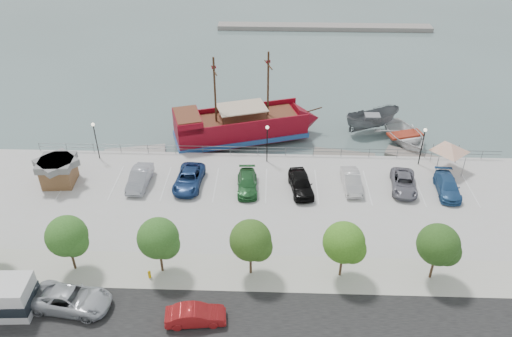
{
  "coord_description": "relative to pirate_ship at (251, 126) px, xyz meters",
  "views": [
    {
      "loc": [
        0.4,
        -38.37,
        28.44
      ],
      "look_at": [
        -1.0,
        2.0,
        2.0
      ],
      "focal_mm": 35.0,
      "sensor_mm": 36.0,
      "label": 1
    }
  ],
  "objects": [
    {
      "name": "shed",
      "position": [
        -18.53,
        -10.96,
        0.58
      ],
      "size": [
        3.49,
        3.49,
        2.69
      ],
      "rotation": [
        0.0,
        0.0,
        0.07
      ],
      "color": "brown",
      "rests_on": "land_slab"
    },
    {
      "name": "tree_f",
      "position": [
        15.09,
        -22.83,
        2.44
      ],
      "size": [
        3.3,
        3.2,
        5.0
      ],
      "color": "#473321",
      "rests_on": "sidewalk"
    },
    {
      "name": "street_van",
      "position": [
        -11.9,
        -26.66,
        -0.05
      ],
      "size": [
        6.14,
        3.44,
        1.62
      ],
      "primitive_type": "imported",
      "rotation": [
        0.0,
        0.0,
        1.44
      ],
      "color": "#ABAFB5",
      "rests_on": "street"
    },
    {
      "name": "parked_car_d",
      "position": [
        0.11,
        -11.4,
        -0.17
      ],
      "size": [
        2.18,
        4.84,
        1.38
      ],
      "primitive_type": "imported",
      "rotation": [
        0.0,
        0.0,
        0.05
      ],
      "color": "#23602D",
      "rests_on": "land_slab"
    },
    {
      "name": "parked_car_b",
      "position": [
        -10.51,
        -11.03,
        -0.06
      ],
      "size": [
        1.89,
        4.91,
        1.6
      ],
      "primitive_type": "imported",
      "rotation": [
        0.0,
        0.0,
        -0.04
      ],
      "color": "#9396A0",
      "rests_on": "land_slab"
    },
    {
      "name": "far_shore",
      "position": [
        11.94,
        42.24,
        -1.46
      ],
      "size": [
        40.0,
        3.0,
        0.8
      ],
      "primitive_type": "cube",
      "color": "gray",
      "rests_on": "ground"
    },
    {
      "name": "tree_d",
      "position": [
        1.09,
        -22.83,
        2.44
      ],
      "size": [
        3.3,
        3.2,
        5.0
      ],
      "color": "#473321",
      "rests_on": "sidewalk"
    },
    {
      "name": "parked_car_f",
      "position": [
        10.29,
        -10.76,
        -0.11
      ],
      "size": [
        1.79,
        4.6,
        1.49
      ],
      "primitive_type": "imported",
      "rotation": [
        0.0,
        0.0,
        0.05
      ],
      "color": "silver",
      "rests_on": "land_slab"
    },
    {
      "name": "dock_west",
      "position": [
        -12.98,
        -3.56,
        -1.66
      ],
      "size": [
        7.01,
        3.33,
        0.39
      ],
      "primitive_type": "cube",
      "rotation": [
        0.0,
        0.0,
        0.22
      ],
      "color": "#97958F",
      "rests_on": "ground"
    },
    {
      "name": "fire_hydrant",
      "position": [
        -6.9,
        -23.56,
        -0.47
      ],
      "size": [
        0.25,
        0.25,
        0.71
      ],
      "rotation": [
        0.0,
        0.0,
        -0.24
      ],
      "color": "#C09205",
      "rests_on": "sidewalk"
    },
    {
      "name": "parked_car_e",
      "position": [
        5.32,
        -11.46,
        -0.02
      ],
      "size": [
        2.7,
        5.17,
        1.68
      ],
      "primitive_type": "imported",
      "rotation": [
        0.0,
        0.0,
        0.15
      ],
      "color": "black",
      "rests_on": "land_slab"
    },
    {
      "name": "dock_mid",
      "position": [
        10.52,
        -3.56,
        -1.66
      ],
      "size": [
        7.01,
        3.11,
        0.39
      ],
      "primitive_type": "cube",
      "rotation": [
        0.0,
        0.0,
        -0.18
      ],
      "color": "slate",
      "rests_on": "ground"
    },
    {
      "name": "lamp_post_mid",
      "position": [
        1.94,
        -6.26,
        2.08
      ],
      "size": [
        0.36,
        0.36,
        4.28
      ],
      "color": "black",
      "rests_on": "land_slab"
    },
    {
      "name": "parked_car_c",
      "position": [
        -5.66,
        -10.93,
        -0.1
      ],
      "size": [
        2.84,
        5.57,
        1.51
      ],
      "primitive_type": "imported",
      "rotation": [
        0.0,
        0.0,
        -0.06
      ],
      "color": "navy",
      "rests_on": "land_slab"
    },
    {
      "name": "canopy_tent",
      "position": [
        20.54,
        -7.06,
        2.19
      ],
      "size": [
        4.46,
        4.46,
        3.5
      ],
      "rotation": [
        0.0,
        0.0,
        -0.06
      ],
      "color": "slate",
      "rests_on": "land_slab"
    },
    {
      "name": "parked_car_g",
      "position": [
        15.35,
        -10.82,
        -0.17
      ],
      "size": [
        2.89,
        5.21,
        1.38
      ],
      "primitive_type": "imported",
      "rotation": [
        0.0,
        0.0,
        -0.12
      ],
      "color": "slate",
      "rests_on": "land_slab"
    },
    {
      "name": "patrol_boat",
      "position": [
        14.41,
        2.57,
        -0.53
      ],
      "size": [
        7.32,
        4.7,
        2.65
      ],
      "primitive_type": "imported",
      "rotation": [
        0.0,
        0.0,
        1.91
      ],
      "color": "#5B5E62",
      "rests_on": "ground"
    },
    {
      "name": "speedboat",
      "position": [
        17.88,
        -0.01,
        -1.08
      ],
      "size": [
        7.31,
        8.71,
        1.55
      ],
      "primitive_type": "imported",
      "rotation": [
        0.0,
        0.0,
        0.3
      ],
      "color": "silver",
      "rests_on": "ground"
    },
    {
      "name": "pirate_ship",
      "position": [
        0.0,
        0.0,
        0.0
      ],
      "size": [
        17.89,
        9.71,
        11.08
      ],
      "rotation": [
        0.0,
        0.0,
        0.31
      ],
      "color": "maroon",
      "rests_on": "ground"
    },
    {
      "name": "tree_c",
      "position": [
        -5.91,
        -22.83,
        2.44
      ],
      "size": [
        3.3,
        3.2,
        5.0
      ],
      "color": "#473321",
      "rests_on": "sidewalk"
    },
    {
      "name": "tree_b",
      "position": [
        -12.91,
        -22.83,
        2.44
      ],
      "size": [
        3.3,
        3.2,
        5.0
      ],
      "color": "#473321",
      "rests_on": "sidewalk"
    },
    {
      "name": "street",
      "position": [
        1.94,
        -28.76,
        -0.85
      ],
      "size": [
        100.0,
        8.0,
        0.04
      ],
      "primitive_type": "cube",
      "color": "black",
      "rests_on": "land_slab"
    },
    {
      "name": "lamp_post_right",
      "position": [
        17.94,
        -6.26,
        2.08
      ],
      "size": [
        0.36,
        0.36,
        4.28
      ],
      "color": "black",
      "rests_on": "land_slab"
    },
    {
      "name": "dock_east",
      "position": [
        18.53,
        -3.56,
        -1.66
      ],
      "size": [
        6.93,
        4.56,
        0.39
      ],
      "primitive_type": "cube",
      "rotation": [
        0.0,
        0.0,
        -0.43
      ],
      "color": "gray",
      "rests_on": "ground"
    },
    {
      "name": "ground",
      "position": [
        1.94,
        -12.76,
        -1.86
      ],
      "size": [
        160.0,
        160.0,
        0.0
      ],
      "primitive_type": "plane",
      "color": "#506361"
    },
    {
      "name": "lamp_post_left",
      "position": [
        -16.06,
        -6.26,
        2.08
      ],
      "size": [
        0.36,
        0.36,
        4.28
      ],
      "color": "black",
      "rests_on": "land_slab"
    },
    {
      "name": "sidewalk",
      "position": [
        1.94,
        -22.76,
        -0.84
      ],
      "size": [
        100.0,
        4.0,
        0.05
      ],
      "primitive_type": "cube",
      "color": "#B4B3A1",
      "rests_on": "land_slab"
    },
    {
      "name": "tree_e",
      "position": [
        8.09,
        -22.83,
        2.44
      ],
      "size": [
        3.3,
        3.2,
        5.0
      ],
      "color": "#473321",
      "rests_on": "sidewalk"
    },
    {
      "name": "seawall_railing",
      "position": [
        1.94,
        -4.96,
        -0.33
      ],
      "size": [
        50.0,
        0.06,
        1.0
      ],
      "color": "#585D61",
      "rests_on": "land_slab"
    },
    {
      "name": "street_sedan",
      "position": [
        -2.71,
        -27.71,
        -0.16
      ],
      "size": [
        4.4,
        1.96,
        1.4
      ],
      "primitive_type": "imported",
      "rotation": [
        0.0,
        0.0,
        1.69
      ],
      "color": "#A71A1C",
      "rests_on": "street"
    },
    {
      "name": "parked_car_h",
      "position": [
        19.44,
        -11.27,
        -0.14
      ],
      "size": [
        2.31,
        5.04,
        1.43
      ],
      "primitive_type": "imported",
      "rotation": [
        0.0,
        0.0,
        -0.06
      ],
      "color": "#275287",
      "rests_on": "land_slab"
    }
  ]
}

